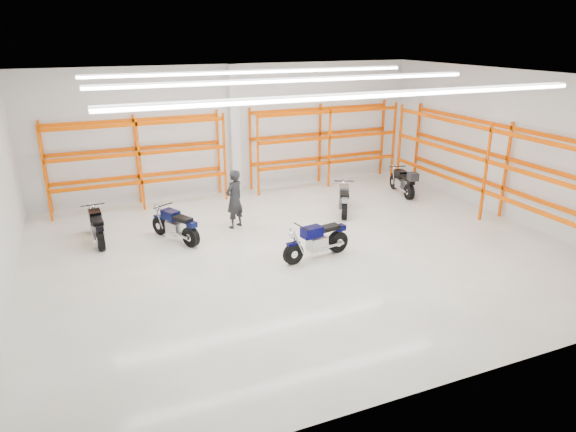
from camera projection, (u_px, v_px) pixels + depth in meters
name	position (u px, v px, depth m)	size (l,w,h in m)	color
ground	(302.00, 250.00, 13.77)	(14.00, 14.00, 0.00)	beige
room_shell	(303.00, 128.00, 12.68)	(14.02, 12.02, 4.51)	silver
motorcycle_main	(319.00, 241.00, 13.20)	(1.97, 0.67, 0.97)	black
motorcycle_back_a	(97.00, 227.00, 14.13)	(0.64, 1.94, 0.95)	black
motorcycle_back_b	(176.00, 226.00, 14.21)	(1.02, 1.79, 0.95)	black
motorcycle_back_c	(344.00, 200.00, 16.45)	(1.00, 1.76, 0.94)	black
motorcycle_back_d	(404.00, 182.00, 18.22)	(0.73, 1.96, 1.01)	black
standing_man	(234.00, 199.00, 15.10)	(0.64, 0.42, 1.76)	black
structural_column	(234.00, 130.00, 18.05)	(0.32, 0.32, 4.50)	white
pallet_racking_back_left	(138.00, 154.00, 16.66)	(5.67, 0.87, 3.00)	#F85800
pallet_racking_back_right	(325.00, 138.00, 19.16)	(5.67, 0.87, 3.00)	#F85800
pallet_racking_side	(497.00, 162.00, 15.53)	(0.87, 9.07, 3.00)	#F85800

